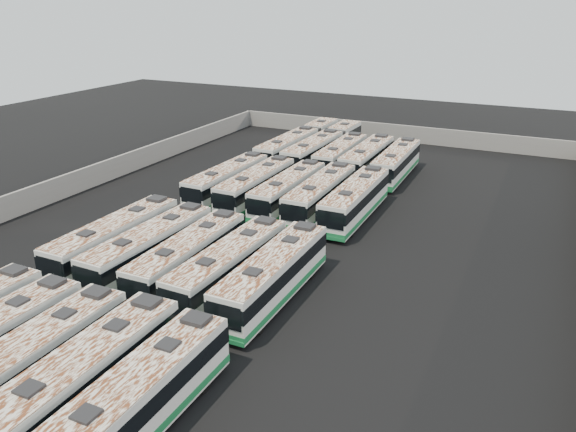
# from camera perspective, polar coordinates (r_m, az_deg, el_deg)

# --- Properties ---
(ground) EXTENTS (140.00, 140.00, 0.00)m
(ground) POSITION_cam_1_polar(r_m,az_deg,el_deg) (44.70, -1.84, -2.33)
(ground) COLOR black
(ground) RESTS_ON ground
(perimeter_wall) EXTENTS (45.20, 73.20, 2.20)m
(perimeter_wall) POSITION_cam_1_polar(r_m,az_deg,el_deg) (44.27, -1.85, -1.02)
(perimeter_wall) COLOR slate
(perimeter_wall) RESTS_ON ground
(bus_front_center) EXTENTS (2.56, 11.52, 3.24)m
(bus_front_center) POSITION_cam_1_polar(r_m,az_deg,el_deg) (30.26, -24.85, -13.48)
(bus_front_center) COLOR beige
(bus_front_center) RESTS_ON ground
(bus_front_right) EXTENTS (2.70, 11.95, 3.36)m
(bus_front_right) POSITION_cam_1_polar(r_m,az_deg,el_deg) (28.11, -20.30, -15.46)
(bus_front_right) COLOR beige
(bus_front_right) RESTS_ON ground
(bus_front_far_right) EXTENTS (2.52, 11.69, 3.29)m
(bus_front_far_right) POSITION_cam_1_polar(r_m,az_deg,el_deg) (26.22, -15.36, -17.91)
(bus_front_far_right) COLOR beige
(bus_front_far_right) RESTS_ON ground
(bus_midfront_far_left) EXTENTS (2.53, 11.84, 3.33)m
(bus_midfront_far_left) POSITION_cam_1_polar(r_m,az_deg,el_deg) (42.24, -17.15, -2.27)
(bus_midfront_far_left) COLOR beige
(bus_midfront_far_left) RESTS_ON ground
(bus_midfront_left) EXTENTS (2.75, 11.70, 3.28)m
(bus_midfront_left) POSITION_cam_1_polar(r_m,az_deg,el_deg) (40.24, -13.85, -3.16)
(bus_midfront_left) COLOR beige
(bus_midfront_left) RESTS_ON ground
(bus_midfront_center) EXTENTS (2.68, 11.48, 3.22)m
(bus_midfront_center) POSITION_cam_1_polar(r_m,az_deg,el_deg) (38.41, -10.07, -4.11)
(bus_midfront_center) COLOR beige
(bus_midfront_center) RESTS_ON ground
(bus_midfront_right) EXTENTS (2.73, 11.62, 3.26)m
(bus_midfront_right) POSITION_cam_1_polar(r_m,az_deg,el_deg) (36.73, -5.99, -5.09)
(bus_midfront_right) COLOR beige
(bus_midfront_right) RESTS_ON ground
(bus_midfront_far_right) EXTENTS (2.56, 11.80, 3.32)m
(bus_midfront_far_right) POSITION_cam_1_polar(r_m,az_deg,el_deg) (35.30, -1.53, -6.06)
(bus_midfront_far_right) COLOR beige
(bus_midfront_far_right) RESTS_ON ground
(bus_midback_far_left) EXTENTS (2.72, 11.59, 3.25)m
(bus_midback_far_left) POSITION_cam_1_polar(r_m,az_deg,el_deg) (53.69, -6.19, 3.57)
(bus_midback_far_left) COLOR beige
(bus_midback_far_left) RESTS_ON ground
(bus_midback_left) EXTENTS (2.45, 11.52, 3.25)m
(bus_midback_left) POSITION_cam_1_polar(r_m,az_deg,el_deg) (52.05, -3.26, 3.09)
(bus_midback_left) COLOR beige
(bus_midback_left) RESTS_ON ground
(bus_midback_center) EXTENTS (2.48, 11.47, 3.23)m
(bus_midback_center) POSITION_cam_1_polar(r_m,az_deg,el_deg) (50.65, 0.04, 2.59)
(bus_midback_center) COLOR beige
(bus_midback_center) RESTS_ON ground
(bus_midback_right) EXTENTS (2.66, 11.78, 3.31)m
(bus_midback_right) POSITION_cam_1_polar(r_m,az_deg,el_deg) (49.52, 3.31, 2.16)
(bus_midback_right) COLOR beige
(bus_midback_right) RESTS_ON ground
(bus_midback_far_right) EXTENTS (2.64, 11.90, 3.35)m
(bus_midback_far_right) POSITION_cam_1_polar(r_m,az_deg,el_deg) (48.42, 6.83, 1.61)
(bus_midback_far_right) COLOR beige
(bus_midback_far_right) RESTS_ON ground
(bus_back_far_left) EXTENTS (2.77, 18.41, 3.33)m
(bus_back_far_left) POSITION_cam_1_polar(r_m,az_deg,el_deg) (67.41, 1.17, 7.41)
(bus_back_far_left) COLOR beige
(bus_back_far_left) RESTS_ON ground
(bus_back_left) EXTENTS (2.83, 18.29, 3.31)m
(bus_back_left) POSITION_cam_1_polar(r_m,az_deg,el_deg) (66.07, 3.69, 7.07)
(bus_back_left) COLOR beige
(bus_back_left) RESTS_ON ground
(bus_back_center) EXTENTS (2.66, 11.51, 3.23)m
(bus_back_center) POSITION_cam_1_polar(r_m,az_deg,el_deg) (62.29, 5.35, 6.10)
(bus_back_center) COLOR beige
(bus_back_center) RESTS_ON ground
(bus_back_right) EXTENTS (2.51, 11.83, 3.33)m
(bus_back_right) POSITION_cam_1_polar(r_m,az_deg,el_deg) (61.26, 8.04, 5.77)
(bus_back_right) COLOR beige
(bus_back_right) RESTS_ON ground
(bus_back_far_right) EXTENTS (2.69, 11.65, 3.27)m
(bus_back_far_right) POSITION_cam_1_polar(r_m,az_deg,el_deg) (60.33, 10.92, 5.32)
(bus_back_far_right) COLOR beige
(bus_back_far_right) RESTS_ON ground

